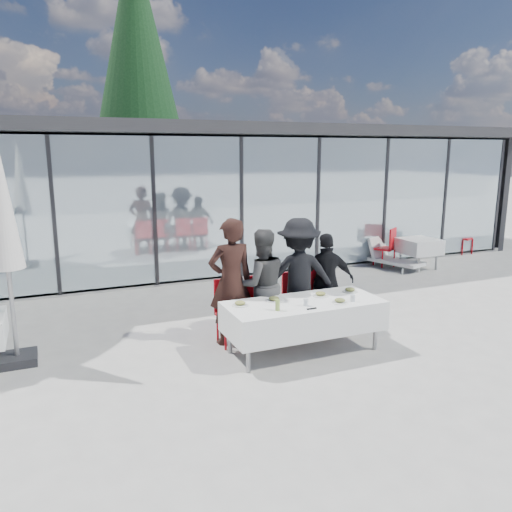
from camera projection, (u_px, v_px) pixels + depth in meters
The scene contains 26 objects.
ground at pixel (276, 347), 7.41m from camera, with size 90.00×90.00×0.00m, color #A2A09A.
pavilion at pixel (222, 175), 15.09m from camera, with size 14.80×8.80×3.44m.
treeline at pixel (59, 161), 31.42m from camera, with size 62.50×2.00×4.40m.
dining_table at pixel (304, 316), 7.14m from camera, with size 2.26×0.96×0.75m.
diner_a at pixel (231, 282), 7.38m from camera, with size 0.70×0.70×1.91m, color black.
diner_chair_a at pixel (231, 308), 7.49m from camera, with size 0.44×0.44×0.97m.
diner_b at pixel (261, 285), 7.59m from camera, with size 0.83×0.83×1.71m, color #444444.
diner_chair_b at pixel (261, 304), 7.68m from camera, with size 0.44×0.44×0.97m.
diner_c at pixel (298, 276), 7.82m from camera, with size 1.19×1.19×1.84m, color black.
diner_chair_c at pixel (297, 300), 7.92m from camera, with size 0.44×0.44×0.97m.
diner_d at pixel (326, 282), 8.04m from camera, with size 0.92×0.92×1.57m, color black.
diner_chair_d at pixel (325, 296), 8.12m from camera, with size 0.44×0.44×0.97m.
plate_a at pixel (240, 304), 6.90m from camera, with size 0.23×0.23×0.07m.
plate_b at pixel (274, 299), 7.12m from camera, with size 0.23×0.23×0.07m.
plate_c at pixel (321, 294), 7.36m from camera, with size 0.23×0.23×0.07m.
plate_d at pixel (350, 290), 7.58m from camera, with size 0.23×0.23×0.07m.
plate_extra at pixel (340, 301), 7.03m from camera, with size 0.23×0.23×0.07m.
juice_bottle at pixel (278, 305), 6.69m from camera, with size 0.06×0.06×0.15m, color #8AA946.
drinking_glasses at pixel (330, 300), 7.00m from camera, with size 0.78×0.15×0.10m.
folded_eyeglasses at pixel (312, 309), 6.76m from camera, with size 0.14×0.03×0.01m, color black.
spare_table_right at pixel (419, 246), 12.24m from camera, with size 0.86×0.86×0.74m.
spare_chair_a at pixel (460, 235), 14.08m from camera, with size 0.58×0.58×0.97m.
spare_chair_b at pixel (388, 245), 12.46m from camera, with size 0.61×0.61×0.97m.
market_umbrella at pixel (3, 221), 6.43m from camera, with size 0.50×0.50×3.00m.
lounger at pixel (391, 257), 12.41m from camera, with size 1.01×1.46×0.72m.
conifer_tree at pixel (137, 63), 18.08m from camera, with size 4.00×4.00×10.50m.
Camera 1 is at (-2.99, -6.31, 2.85)m, focal length 35.00 mm.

